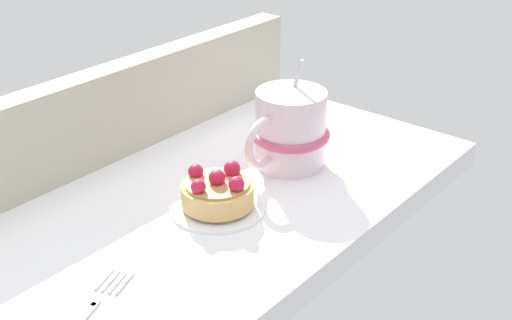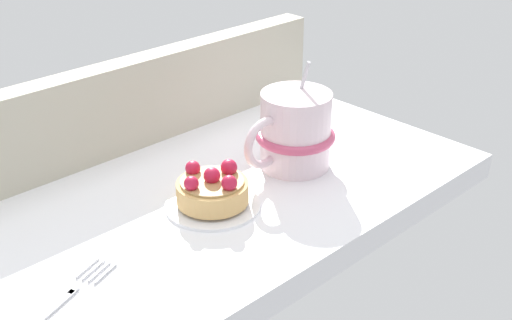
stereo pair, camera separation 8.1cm
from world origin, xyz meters
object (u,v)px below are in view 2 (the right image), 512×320
object	(u,v)px
dessert_fork	(56,304)
dessert_plate	(213,204)
raspberry_tart	(213,189)
coffee_mug	(294,131)

from	to	relation	value
dessert_fork	dessert_plate	bearing A→B (deg)	9.41
raspberry_tart	dessert_fork	xyz separation A→B (cm)	(-22.00, -3.65, -2.05)
dessert_plate	coffee_mug	xyz separation A→B (cm)	(14.04, 0.57, 4.50)
dessert_plate	raspberry_tart	distance (cm)	2.00
coffee_mug	dessert_fork	bearing A→B (deg)	-173.33
dessert_plate	raspberry_tart	xyz separation A→B (cm)	(0.03, 0.01, 2.00)
coffee_mug	dessert_fork	size ratio (longest dim) A/B	0.89
raspberry_tart	coffee_mug	bearing A→B (deg)	2.30
coffee_mug	raspberry_tart	bearing A→B (deg)	-177.70
dessert_plate	coffee_mug	size ratio (longest dim) A/B	0.80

